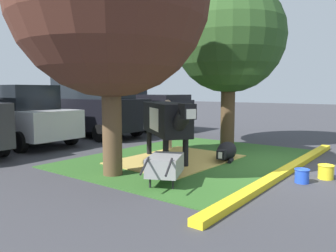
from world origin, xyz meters
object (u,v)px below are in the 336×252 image
(person_handler, at_px, (168,123))
(sedan_red, at_px, (22,116))
(calf_lying, at_px, (227,151))
(bucket_blue, at_px, (302,176))
(pickup_truck_black, at_px, (134,106))
(suv_black, at_px, (93,105))
(shade_tree_right, at_px, (229,37))
(cow_holstein, at_px, (167,119))
(bucket_yellow, at_px, (326,172))
(wheelbarrow, at_px, (165,165))

(person_handler, bearing_deg, sedan_red, 114.85)
(calf_lying, distance_m, bucket_blue, 2.44)
(calf_lying, xyz_separation_m, pickup_truck_black, (3.81, 6.94, 0.88))
(suv_black, height_order, pickup_truck_black, suv_black)
(person_handler, height_order, pickup_truck_black, pickup_truck_black)
(shade_tree_right, height_order, suv_black, shade_tree_right)
(suv_black, bearing_deg, pickup_truck_black, 8.00)
(cow_holstein, relative_size, sedan_red, 0.62)
(bucket_yellow, xyz_separation_m, suv_black, (1.37, 9.06, 1.11))
(shade_tree_right, height_order, bucket_yellow, shade_tree_right)
(shade_tree_right, bearing_deg, sedan_red, 125.82)
(shade_tree_right, xyz_separation_m, cow_holstein, (-3.36, -0.00, -2.46))
(sedan_red, bearing_deg, suv_black, -5.69)
(bucket_blue, xyz_separation_m, sedan_red, (-0.86, 9.03, 0.84))
(bucket_blue, height_order, bucket_yellow, bucket_yellow)
(bucket_yellow, bearing_deg, cow_holstein, 101.19)
(shade_tree_right, distance_m, bucket_blue, 5.78)
(shade_tree_right, bearing_deg, person_handler, 151.89)
(wheelbarrow, bearing_deg, sedan_red, 82.58)
(wheelbarrow, height_order, suv_black, suv_black)
(bucket_blue, height_order, suv_black, suv_black)
(bucket_blue, bearing_deg, wheelbarrow, 129.99)
(shade_tree_right, relative_size, pickup_truck_black, 1.00)
(person_handler, bearing_deg, pickup_truck_black, 53.35)
(suv_black, bearing_deg, shade_tree_right, -76.83)
(wheelbarrow, xyz_separation_m, pickup_truck_black, (6.60, 7.05, 0.73))
(wheelbarrow, xyz_separation_m, suv_black, (3.75, 6.65, 0.88))
(bucket_blue, bearing_deg, person_handler, 73.56)
(bucket_yellow, xyz_separation_m, sedan_red, (-1.47, 9.34, 0.83))
(cow_holstein, height_order, bucket_blue, cow_holstein)
(cow_holstein, relative_size, person_handler, 1.75)
(wheelbarrow, height_order, pickup_truck_black, pickup_truck_black)
(shade_tree_right, xyz_separation_m, bucket_yellow, (-2.64, -3.65, -3.42))
(shade_tree_right, bearing_deg, cow_holstein, -179.93)
(person_handler, distance_m, sedan_red, 5.12)
(cow_holstein, relative_size, bucket_yellow, 8.28)
(shade_tree_right, height_order, cow_holstein, shade_tree_right)
(cow_holstein, height_order, bucket_yellow, cow_holstein)
(person_handler, bearing_deg, cow_holstein, -143.18)
(calf_lying, bearing_deg, suv_black, 81.70)
(suv_black, bearing_deg, bucket_yellow, -98.61)
(calf_lying, bearing_deg, bucket_blue, -114.98)
(cow_holstein, distance_m, wheelbarrow, 2.19)
(calf_lying, xyz_separation_m, bucket_blue, (-1.03, -2.21, -0.09))
(calf_lying, distance_m, person_handler, 2.27)
(person_handler, distance_m, suv_black, 4.44)
(bucket_blue, relative_size, bucket_yellow, 0.91)
(person_handler, bearing_deg, shade_tree_right, -28.11)
(calf_lying, distance_m, sedan_red, 7.11)
(calf_lying, height_order, suv_black, suv_black)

